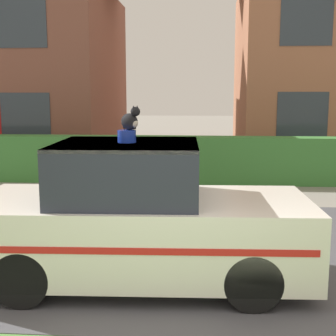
# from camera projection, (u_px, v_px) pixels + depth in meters

# --- Properties ---
(road_strip) EXTENTS (28.00, 5.04, 0.01)m
(road_strip) POSITION_uv_depth(u_px,v_px,m) (191.00, 248.00, 6.66)
(road_strip) COLOR #4C4C51
(road_strip) RESTS_ON ground
(garden_hedge) EXTENTS (11.54, 0.58, 1.13)m
(garden_hedge) POSITION_uv_depth(u_px,v_px,m) (174.00, 160.00, 11.36)
(garden_hedge) COLOR #3D7F38
(garden_hedge) RESTS_ON ground
(police_car) EXTENTS (3.86, 1.71, 1.77)m
(police_car) POSITION_uv_depth(u_px,v_px,m) (139.00, 220.00, 5.36)
(police_car) COLOR black
(police_car) RESTS_ON road_strip
(cat) EXTENTS (0.26, 0.29, 0.27)m
(cat) POSITION_uv_depth(u_px,v_px,m) (131.00, 120.00, 5.20)
(cat) COLOR black
(cat) RESTS_ON police_car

